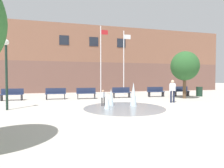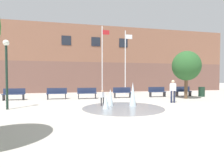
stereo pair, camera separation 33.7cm
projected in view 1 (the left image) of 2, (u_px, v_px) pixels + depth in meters
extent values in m
plane|color=#B2ADA3|center=(159.00, 129.00, 5.84)|extent=(100.00, 100.00, 0.00)
cube|color=brown|center=(91.00, 77.00, 24.37)|extent=(36.00, 6.00, 3.70)
cube|color=brown|center=(91.00, 48.00, 24.24)|extent=(36.00, 6.00, 4.53)
cube|color=#1E232D|center=(64.00, 40.00, 20.47)|extent=(1.10, 0.06, 1.10)
cube|color=#1E232D|center=(94.00, 42.00, 21.30)|extent=(1.10, 0.06, 1.10)
cube|color=#1E232D|center=(121.00, 43.00, 22.12)|extent=(1.10, 0.06, 1.10)
cylinder|color=gray|center=(124.00, 108.00, 10.11)|extent=(4.69, 4.69, 0.01)
cone|color=silver|center=(111.00, 97.00, 10.92)|extent=(0.37, 0.37, 1.05)
cone|color=silver|center=(107.00, 101.00, 9.70)|extent=(0.34, 0.34, 0.87)
cone|color=silver|center=(133.00, 94.00, 10.82)|extent=(0.43, 0.43, 1.47)
cube|color=#28282D|center=(2.00, 98.00, 13.25)|extent=(0.06, 0.40, 0.44)
cube|color=#28282D|center=(22.00, 97.00, 13.58)|extent=(0.06, 0.40, 0.44)
cube|color=#232D4C|center=(12.00, 94.00, 13.41)|extent=(1.60, 0.44, 0.05)
cube|color=#232D4C|center=(13.00, 91.00, 13.59)|extent=(1.60, 0.04, 0.42)
cube|color=#28282D|center=(47.00, 97.00, 13.99)|extent=(0.06, 0.40, 0.44)
cube|color=#28282D|center=(65.00, 96.00, 14.32)|extent=(0.06, 0.40, 0.44)
cube|color=#232D4C|center=(56.00, 94.00, 14.15)|extent=(1.60, 0.44, 0.05)
cube|color=#232D4C|center=(56.00, 91.00, 14.33)|extent=(1.60, 0.04, 0.42)
cube|color=#28282D|center=(78.00, 96.00, 14.33)|extent=(0.06, 0.40, 0.44)
cube|color=#28282D|center=(95.00, 96.00, 14.66)|extent=(0.06, 0.40, 0.44)
cube|color=#232D4C|center=(86.00, 93.00, 14.48)|extent=(1.60, 0.44, 0.05)
cube|color=#232D4C|center=(86.00, 90.00, 14.67)|extent=(1.60, 0.04, 0.42)
cube|color=#28282D|center=(114.00, 95.00, 15.16)|extent=(0.06, 0.40, 0.44)
cube|color=#28282D|center=(129.00, 95.00, 15.49)|extent=(0.06, 0.40, 0.44)
cube|color=#232D4C|center=(122.00, 92.00, 15.31)|extent=(1.60, 0.44, 0.05)
cube|color=#232D4C|center=(121.00, 90.00, 15.50)|extent=(1.60, 0.04, 0.42)
cube|color=#28282D|center=(149.00, 95.00, 15.97)|extent=(0.06, 0.40, 0.44)
cube|color=#28282D|center=(163.00, 94.00, 16.30)|extent=(0.06, 0.40, 0.44)
cube|color=#232D4C|center=(156.00, 92.00, 16.13)|extent=(1.60, 0.44, 0.05)
cube|color=#232D4C|center=(155.00, 89.00, 16.31)|extent=(1.60, 0.04, 0.42)
cube|color=#28282D|center=(175.00, 94.00, 16.74)|extent=(0.06, 0.40, 0.44)
cube|color=#28282D|center=(188.00, 94.00, 17.07)|extent=(0.06, 0.40, 0.44)
cube|color=#232D4C|center=(181.00, 91.00, 16.90)|extent=(1.60, 0.44, 0.05)
cube|color=#232D4C|center=(180.00, 89.00, 17.08)|extent=(1.60, 0.04, 0.42)
cylinder|color=#1E233D|center=(171.00, 97.00, 12.25)|extent=(0.12, 0.12, 0.84)
cylinder|color=#1E233D|center=(174.00, 97.00, 12.30)|extent=(0.12, 0.12, 0.84)
cube|color=white|center=(172.00, 87.00, 12.26)|extent=(0.39, 0.33, 0.54)
sphere|color=beige|center=(173.00, 81.00, 12.24)|extent=(0.21, 0.21, 0.21)
cylinder|color=white|center=(170.00, 88.00, 12.21)|extent=(0.08, 0.08, 0.55)
cylinder|color=white|center=(175.00, 88.00, 12.31)|extent=(0.08, 0.08, 0.55)
cylinder|color=#28282D|center=(102.00, 102.00, 10.81)|extent=(0.07, 0.07, 0.52)
cylinder|color=#28282D|center=(104.00, 102.00, 10.84)|extent=(0.07, 0.07, 0.52)
cube|color=white|center=(103.00, 95.00, 10.81)|extent=(0.23, 0.24, 0.33)
sphere|color=tan|center=(103.00, 91.00, 10.81)|extent=(0.13, 0.13, 0.13)
cylinder|color=white|center=(101.00, 95.00, 10.78)|extent=(0.05, 0.05, 0.34)
cylinder|color=white|center=(105.00, 95.00, 10.84)|extent=(0.05, 0.05, 0.34)
cylinder|color=silver|center=(101.00, 61.00, 17.84)|extent=(0.10, 0.10, 7.04)
cube|color=#B21E23|center=(105.00, 32.00, 17.84)|extent=(0.70, 0.02, 0.45)
cylinder|color=silver|center=(124.00, 63.00, 18.43)|extent=(0.10, 0.10, 6.72)
cube|color=silver|center=(127.00, 37.00, 18.43)|extent=(0.70, 0.02, 0.45)
cylinder|color=#192D23|center=(7.00, 78.00, 9.34)|extent=(0.12, 0.12, 3.47)
sphere|color=white|center=(6.00, 42.00, 9.28)|extent=(0.32, 0.32, 0.32)
cylinder|color=#193323|center=(199.00, 92.00, 16.62)|extent=(0.56, 0.56, 0.90)
cylinder|color=brown|center=(184.00, 89.00, 14.84)|extent=(0.27, 0.27, 1.52)
ellipsoid|color=#285628|center=(185.00, 66.00, 14.78)|extent=(2.32, 2.32, 2.47)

